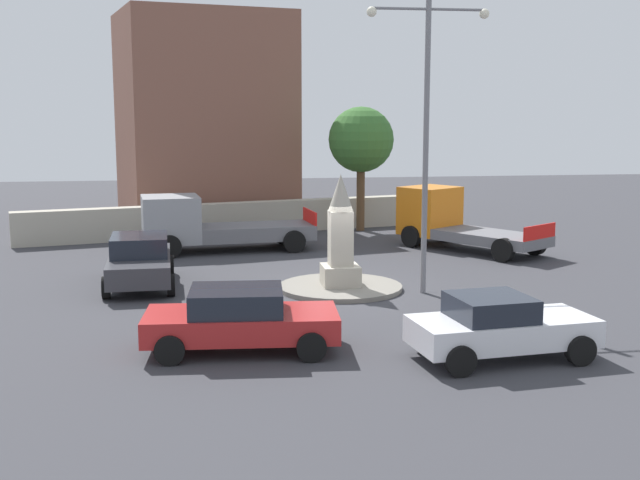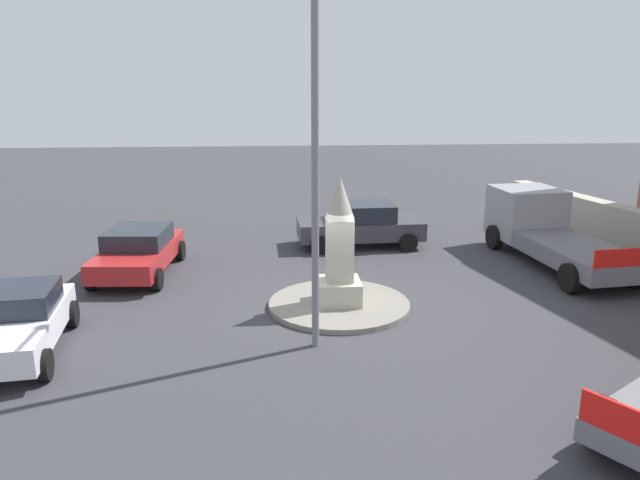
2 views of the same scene
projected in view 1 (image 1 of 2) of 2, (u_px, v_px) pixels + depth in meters
ground_plane at (340, 290)px, 23.93m from camera, size 80.00×80.00×0.00m
traffic_island at (340, 287)px, 23.92m from camera, size 3.66×3.66×0.14m
monument at (341, 238)px, 23.68m from camera, size 1.08×1.08×3.29m
streetlamp at (426, 117)px, 22.71m from camera, size 3.49×0.28×8.41m
car_white_waiting at (500, 326)px, 17.12m from camera, size 4.05×2.29×1.39m
car_red_passing at (240, 318)px, 17.71m from camera, size 4.34×2.32×1.40m
car_dark_grey_near_island at (140, 260)px, 24.31m from camera, size 2.16×4.43×1.54m
truck_grey_approaching at (207, 225)px, 30.23m from camera, size 6.55×2.93×2.13m
truck_orange_parked_left at (451, 220)px, 31.08m from camera, size 4.95×6.00×2.29m
stone_boundary_wall at (232, 219)px, 34.58m from camera, size 17.53×4.79×1.36m
corner_building at (205, 119)px, 38.06m from camera, size 8.70×7.60×9.72m
tree_near_wall at (361, 140)px, 35.19m from camera, size 2.86×2.86×5.43m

